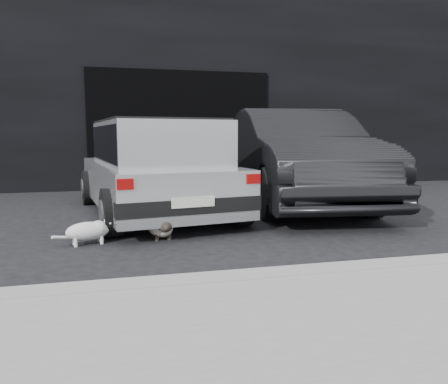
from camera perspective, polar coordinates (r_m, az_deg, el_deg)
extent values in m
plane|color=black|center=(5.89, -9.67, -4.34)|extent=(80.00, 80.00, 0.00)
cube|color=black|center=(11.91, -7.20, 13.69)|extent=(34.00, 4.00, 5.00)
cube|color=black|center=(9.84, -5.71, 8.04)|extent=(4.00, 0.10, 2.60)
cube|color=gray|center=(3.63, 9.81, -10.83)|extent=(18.00, 0.25, 0.12)
cube|color=gray|center=(2.66, 20.77, -18.38)|extent=(18.00, 2.20, 0.11)
cube|color=silver|center=(6.71, -9.18, 1.22)|extent=(2.23, 4.00, 0.60)
cube|color=silver|center=(6.48, -8.89, 6.35)|extent=(1.85, 2.72, 0.60)
cube|color=black|center=(6.48, -8.89, 6.35)|extent=(1.84, 2.62, 0.49)
cube|color=black|center=(4.97, -4.32, -1.87)|extent=(1.71, 0.41, 0.17)
cube|color=black|center=(8.50, -12.00, 1.86)|extent=(1.71, 0.41, 0.17)
cube|color=silver|center=(4.89, -4.02, -1.34)|extent=(0.50, 0.09, 0.12)
cube|color=#8C0707|center=(4.68, -12.79, 0.99)|extent=(0.18, 0.05, 0.12)
cube|color=#8C0707|center=(5.15, 3.87, 1.72)|extent=(0.18, 0.05, 0.12)
cube|color=black|center=(6.48, -8.95, 9.14)|extent=(1.81, 2.47, 0.03)
cylinder|color=black|center=(5.26, -14.50, -2.65)|extent=(0.30, 0.61, 0.58)
cylinder|color=slate|center=(5.24, -15.76, -2.72)|extent=(0.07, 0.32, 0.32)
cylinder|color=black|center=(5.72, 2.12, -1.62)|extent=(0.30, 0.61, 0.58)
cylinder|color=slate|center=(5.76, 3.18, -1.55)|extent=(0.07, 0.32, 0.32)
cylinder|color=black|center=(7.89, -17.20, 0.56)|extent=(0.30, 0.61, 0.58)
cylinder|color=slate|center=(7.88, -18.05, 0.51)|extent=(0.07, 0.32, 0.32)
cylinder|color=black|center=(8.20, -5.64, 1.10)|extent=(0.30, 0.61, 0.58)
cylinder|color=slate|center=(8.23, -4.87, 1.14)|extent=(0.07, 0.32, 0.32)
imported|color=black|center=(7.66, 9.24, 4.59)|extent=(2.36, 5.18, 1.65)
ellipsoid|color=beige|center=(5.19, -8.35, -4.51)|extent=(0.34, 0.60, 0.22)
ellipsoid|color=beige|center=(5.05, -8.03, -4.54)|extent=(0.27, 0.27, 0.21)
ellipsoid|color=black|center=(4.90, -7.69, -4.44)|extent=(0.17, 0.16, 0.14)
sphere|color=black|center=(4.84, -7.53, -4.68)|extent=(0.06, 0.06, 0.06)
cone|color=black|center=(4.91, -7.27, -3.60)|extent=(0.06, 0.07, 0.08)
cone|color=black|center=(4.90, -8.22, -3.66)|extent=(0.06, 0.07, 0.08)
cylinder|color=black|center=(5.07, -7.16, -5.80)|extent=(0.05, 0.05, 0.07)
cylinder|color=black|center=(5.04, -8.75, -5.91)|extent=(0.05, 0.05, 0.07)
cylinder|color=black|center=(5.39, -7.94, -5.02)|extent=(0.05, 0.05, 0.07)
cylinder|color=black|center=(5.36, -9.43, -5.11)|extent=(0.05, 0.05, 0.07)
cylinder|color=black|center=(5.50, -8.98, -4.24)|extent=(0.17, 0.30, 0.09)
ellipsoid|color=silver|center=(5.02, -17.38, -4.89)|extent=(0.51, 0.33, 0.20)
ellipsoid|color=silver|center=(5.04, -16.08, -4.56)|extent=(0.24, 0.24, 0.17)
ellipsoid|color=white|center=(5.05, -14.75, -3.69)|extent=(0.14, 0.15, 0.12)
sphere|color=white|center=(5.06, -14.16, -3.72)|extent=(0.05, 0.05, 0.05)
cone|color=white|center=(5.07, -15.00, -3.02)|extent=(0.06, 0.05, 0.06)
cone|color=white|center=(5.00, -14.84, -3.15)|extent=(0.06, 0.05, 0.06)
cylinder|color=white|center=(5.12, -15.92, -5.63)|extent=(0.04, 0.04, 0.12)
cylinder|color=white|center=(5.01, -15.67, -5.91)|extent=(0.04, 0.04, 0.12)
cylinder|color=white|center=(5.08, -18.99, -5.86)|extent=(0.04, 0.04, 0.12)
cylinder|color=white|center=(4.97, -18.81, -6.15)|extent=(0.04, 0.04, 0.12)
cylinder|color=white|center=(5.00, -20.25, -5.59)|extent=(0.23, 0.17, 0.08)
ellipsoid|color=gray|center=(4.98, -18.32, -4.77)|extent=(0.19, 0.16, 0.08)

